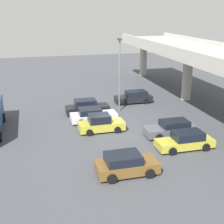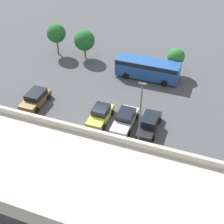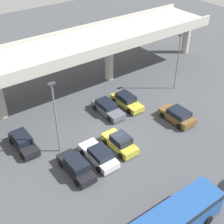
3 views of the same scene
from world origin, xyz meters
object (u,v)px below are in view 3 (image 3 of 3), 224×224
parked_car_1 (76,167)px  lamp_post_near_aisle (55,114)px  parked_car_6 (177,115)px  parked_car_2 (99,155)px  lamp_post_mid_lot (178,58)px  shuttle_bus (176,218)px  parked_car_5 (127,101)px  parked_car_0 (23,142)px  parked_car_3 (120,143)px  parked_car_4 (108,108)px

parked_car_1 → lamp_post_near_aisle: (0.17, 3.73, 4.06)m
parked_car_1 → parked_car_6: (14.05, 0.22, 0.01)m
parked_car_2 → parked_car_1: bearing=92.5°
lamp_post_near_aisle → parked_car_1: bearing=-92.5°
lamp_post_mid_lot → parked_car_1: bearing=-163.2°
parked_car_6 → lamp_post_near_aisle: size_ratio=0.54×
parked_car_1 → shuttle_bus: bearing=-163.5°
parked_car_5 → parked_car_6: 6.75m
parked_car_0 → lamp_post_mid_lot: size_ratio=0.59×
parked_car_1 → parked_car_6: size_ratio=1.09×
parked_car_1 → lamp_post_mid_lot: (19.37, 5.84, 3.86)m
lamp_post_near_aisle → lamp_post_mid_lot: lamp_post_near_aisle is taller
parked_car_0 → parked_car_3: 10.26m
parked_car_3 → shuttle_bus: 10.82m
parked_car_3 → parked_car_1: bearing=93.5°
parked_car_0 → shuttle_bus: (5.64, -16.64, 0.82)m
parked_car_5 → parked_car_6: parked_car_6 is taller
shuttle_bus → lamp_post_near_aisle: (-2.83, 13.87, 3.25)m
parked_car_3 → shuttle_bus: (-2.56, -10.48, 0.79)m
parked_car_0 → parked_car_2: (5.37, -6.38, -0.04)m
parked_car_6 → shuttle_bus: shuttle_bus is taller
parked_car_1 → lamp_post_near_aisle: bearing=-2.5°
parked_car_4 → parked_car_5: 2.92m
lamp_post_mid_lot → parked_car_6: bearing=-133.4°
parked_car_0 → parked_car_6: bearing=69.4°
parked_car_0 → lamp_post_mid_lot: 22.36m
parked_car_0 → parked_car_2: bearing=40.1°
parked_car_2 → parked_car_5: size_ratio=0.99×
shuttle_bus → lamp_post_near_aisle: 14.53m
parked_car_1 → parked_car_5: size_ratio=0.99×
parked_car_1 → lamp_post_near_aisle: size_ratio=0.59×
parked_car_6 → parked_car_0: bearing=69.4°
parked_car_4 → shuttle_bus: 17.44m
parked_car_0 → lamp_post_mid_lot: lamp_post_mid_lot is taller
parked_car_2 → parked_car_4: size_ratio=0.98×
shuttle_bus → parked_car_0: bearing=108.7°
parked_car_6 → lamp_post_mid_lot: lamp_post_mid_lot is taller
parked_car_3 → lamp_post_mid_lot: size_ratio=0.56×
parked_car_0 → lamp_post_near_aisle: lamp_post_near_aisle is taller
parked_car_0 → parked_car_1: bearing=22.2°
parked_car_3 → lamp_post_mid_lot: lamp_post_mid_lot is taller
parked_car_6 → parked_car_4: bearing=42.6°
parked_car_6 → parked_car_3: bearing=89.2°
parked_car_3 → parked_car_4: (2.77, 6.11, -0.06)m
parked_car_4 → parked_car_6: parked_car_6 is taller
parked_car_2 → parked_car_0: bearing=40.1°
parked_car_0 → shuttle_bus: 17.59m
parked_car_2 → parked_car_4: 8.45m
parked_car_3 → lamp_post_near_aisle: (-5.39, 3.39, 4.05)m
parked_car_0 → parked_car_4: bearing=89.7°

